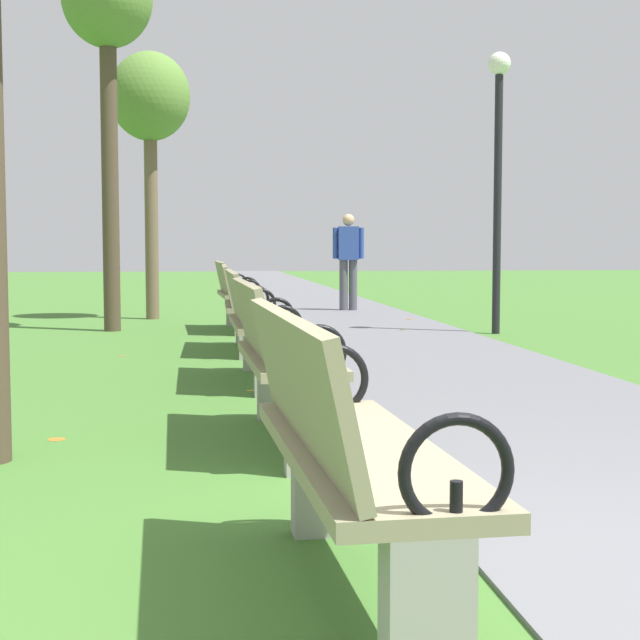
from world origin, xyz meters
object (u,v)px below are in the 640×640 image
Objects in this scene: park_bench_3 at (254,322)px; tree_3 at (150,103)px; park_bench_2 at (278,357)px; lamp_post at (498,148)px; tree_2 at (107,15)px; park_bench_4 at (242,305)px; pedestrian_walking at (348,256)px; park_bench_1 at (342,449)px; park_bench_5 at (234,293)px.

tree_3 reaches higher than park_bench_3.
park_bench_2 is 0.46× the size of lamp_post.
park_bench_4 is at bearing -59.27° from tree_2.
tree_3 is at bearing 145.61° from lamp_post.
tree_2 is 1.40× the size of lamp_post.
park_bench_4 is at bearing 90.00° from park_bench_2.
tree_2 is 1.22× the size of tree_3.
tree_2 is at bearing 107.50° from park_bench_3.
tree_2 is at bearing -136.80° from pedestrian_walking.
park_bench_1 is 1.00× the size of park_bench_5.
park_bench_1 is at bearing -110.20° from lamp_post.
park_bench_3 is 6.29m from tree_2.
park_bench_4 is 4.67m from tree_2.
park_bench_1 and park_bench_5 have the same top height.
park_bench_3 is 0.99× the size of park_bench_5.
park_bench_3 is 2.33m from park_bench_4.
tree_2 reaches higher than tree_3.
park_bench_2 is 0.41× the size of tree_3.
park_bench_1 is 9.67m from park_bench_5.
lamp_post is at bearing -34.39° from tree_3.
lamp_post is (4.40, -3.01, -0.91)m from tree_3.
tree_2 is 5.84m from pedestrian_walking.
pedestrian_walking is (2.05, 13.21, 0.44)m from park_bench_1.
lamp_post reaches higher than park_bench_5.
park_bench_2 is 8.33m from tree_2.
lamp_post is at bearing -11.60° from tree_2.
park_bench_4 is at bearing -90.00° from park_bench_5.
park_bench_4 is 2.48m from park_bench_5.
park_bench_5 is at bearing 90.00° from park_bench_2.
park_bench_3 is 8.62m from pedestrian_walking.
tree_2 is (-1.56, 9.82, 3.52)m from park_bench_1.
park_bench_5 is 3.82m from lamp_post.
park_bench_4 is 0.46× the size of lamp_post.
park_bench_5 is 4.12m from pedestrian_walking.
lamp_post is at bearing 26.83° from park_bench_4.
lamp_post reaches higher than park_bench_3.
tree_3 is (-1.15, 2.18, 2.73)m from park_bench_5.
pedestrian_walking reaches higher than park_bench_3.
park_bench_2 is (-0.00, 2.44, 0.00)m from park_bench_1.
tree_3 is at bearing 99.35° from park_bench_3.
tree_2 is at bearing 99.05° from park_bench_1.
pedestrian_walking is (2.05, 10.78, 0.44)m from park_bench_2.
park_bench_5 is at bearing -62.18° from tree_3.
pedestrian_walking is 0.47× the size of lamp_post.
park_bench_3 is at bearing -129.27° from lamp_post.
park_bench_2 is 9.86m from tree_3.
park_bench_2 is 7.23m from park_bench_5.
tree_3 is (-1.15, 6.99, 2.73)m from park_bench_3.
tree_3 is at bearing 117.82° from park_bench_5.
park_bench_1 is 4.86m from park_bench_3.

